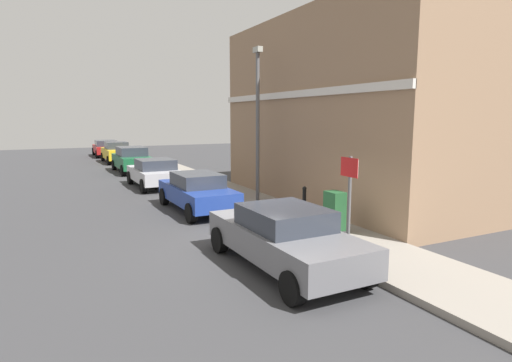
{
  "coord_description": "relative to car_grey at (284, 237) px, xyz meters",
  "views": [
    {
      "loc": [
        -4.89,
        -9.63,
        3.34
      ],
      "look_at": [
        1.38,
        2.99,
        1.2
      ],
      "focal_mm": 29.76,
      "sensor_mm": 36.0,
      "label": 1
    }
  ],
  "objects": [
    {
      "name": "ground",
      "position": [
        0.3,
        1.79,
        -0.72
      ],
      "size": [
        80.0,
        80.0,
        0.0
      ],
      "primitive_type": "plane",
      "color": "#38383A"
    },
    {
      "name": "sidewalk",
      "position": [
        2.34,
        7.79,
        -0.65
      ],
      "size": [
        2.32,
        30.0,
        0.15
      ],
      "primitive_type": "cube",
      "color": "gray",
      "rests_on": "ground"
    },
    {
      "name": "corner_building",
      "position": [
        6.94,
        5.52,
        2.81
      ],
      "size": [
        6.99,
        11.45,
        7.06
      ],
      "color": "#937256",
      "rests_on": "ground"
    },
    {
      "name": "car_grey",
      "position": [
        0.0,
        0.0,
        0.0
      ],
      "size": [
        1.98,
        4.5,
        1.39
      ],
      "rotation": [
        0.0,
        0.0,
        1.59
      ],
      "color": "slate",
      "rests_on": "ground"
    },
    {
      "name": "car_blue",
      "position": [
        0.14,
        6.41,
        -0.01
      ],
      "size": [
        1.84,
        4.27,
        1.37
      ],
      "rotation": [
        0.0,
        0.0,
        1.59
      ],
      "color": "navy",
      "rests_on": "ground"
    },
    {
      "name": "car_silver",
      "position": [
        -0.01,
        12.24,
        -0.01
      ],
      "size": [
        2.01,
        4.06,
        1.36
      ],
      "rotation": [
        0.0,
        0.0,
        1.59
      ],
      "color": "#B7B7BC",
      "rests_on": "ground"
    },
    {
      "name": "car_green",
      "position": [
        0.05,
        18.45,
        0.08
      ],
      "size": [
        1.89,
        4.32,
        1.53
      ],
      "rotation": [
        0.0,
        0.0,
        1.58
      ],
      "color": "#195933",
      "rests_on": "ground"
    },
    {
      "name": "car_yellow",
      "position": [
        0.06,
        24.58,
        0.05
      ],
      "size": [
        1.86,
        4.13,
        1.52
      ],
      "rotation": [
        0.0,
        0.0,
        1.58
      ],
      "color": "gold",
      "rests_on": "ground"
    },
    {
      "name": "car_red",
      "position": [
        -0.01,
        30.08,
        0.01
      ],
      "size": [
        2.03,
        4.52,
        1.37
      ],
      "rotation": [
        0.0,
        0.0,
        1.55
      ],
      "color": "maroon",
      "rests_on": "ground"
    },
    {
      "name": "utility_cabinet",
      "position": [
        2.47,
        1.47,
        -0.04
      ],
      "size": [
        0.46,
        0.61,
        1.15
      ],
      "color": "#1E4C28",
      "rests_on": "sidewalk"
    },
    {
      "name": "bollard_near_cabinet",
      "position": [
        2.57,
        3.17,
        -0.02
      ],
      "size": [
        0.14,
        0.14,
        1.04
      ],
      "color": "black",
      "rests_on": "sidewalk"
    },
    {
      "name": "street_sign",
      "position": [
        1.6,
        -0.2,
        0.94
      ],
      "size": [
        0.08,
        0.6,
        2.3
      ],
      "color": "#59595B",
      "rests_on": "sidewalk"
    },
    {
      "name": "lamppost",
      "position": [
        2.61,
        6.52,
        2.58
      ],
      "size": [
        0.2,
        0.44,
        5.72
      ],
      "color": "#59595B",
      "rests_on": "sidewalk"
    }
  ]
}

